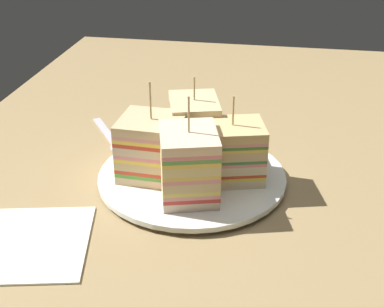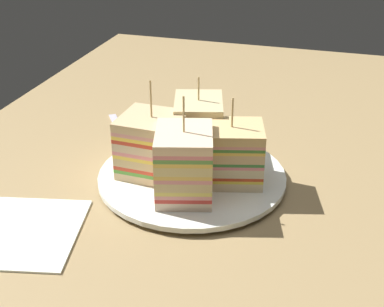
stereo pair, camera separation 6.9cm
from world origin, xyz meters
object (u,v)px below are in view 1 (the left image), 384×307
object	(u,v)px
plate	(192,177)
spoon	(117,144)
sandwich_wedge_0	(194,129)
sandwich_wedge_3	(231,151)
chip_pile	(192,175)
napkin	(35,242)
sandwich_wedge_1	(153,147)
sandwich_wedge_2	(189,164)

from	to	relation	value
plate	spoon	world-z (taller)	plate
sandwich_wedge_0	sandwich_wedge_3	world-z (taller)	sandwich_wedge_0
chip_pile	napkin	xyz separation A→B (cm)	(14.76, -15.03, -1.66)
sandwich_wedge_0	sandwich_wedge_3	xyz separation A→B (cm)	(4.74, 5.63, -0.44)
plate	sandwich_wedge_1	bearing A→B (deg)	-79.13
sandwich_wedge_2	chip_pile	xyz separation A→B (cm)	(-3.54, -0.21, -3.55)
plate	napkin	world-z (taller)	plate
plate	sandwich_wedge_1	distance (cm)	6.72
sandwich_wedge_0	sandwich_wedge_1	size ratio (longest dim) A/B	0.90
sandwich_wedge_1	sandwich_wedge_2	xyz separation A→B (cm)	(4.08, 5.47, 0.29)
sandwich_wedge_1	spoon	world-z (taller)	sandwich_wedge_1
chip_pile	plate	bearing A→B (deg)	-168.94
plate	sandwich_wedge_0	bearing A→B (deg)	-173.28
sandwich_wedge_0	sandwich_wedge_2	distance (cm)	10.11
sandwich_wedge_0	napkin	world-z (taller)	sandwich_wedge_0
sandwich_wedge_2	plate	bearing A→B (deg)	-9.84
sandwich_wedge_3	chip_pile	bearing A→B (deg)	5.42
plate	sandwich_wedge_3	distance (cm)	6.57
sandwich_wedge_1	chip_pile	world-z (taller)	sandwich_wedge_1
sandwich_wedge_2	spoon	distance (cm)	19.37
plate	spoon	bearing A→B (deg)	-122.13
sandwich_wedge_3	napkin	xyz separation A→B (cm)	(16.53, -19.78, -4.69)
sandwich_wedge_1	sandwich_wedge_3	xyz separation A→B (cm)	(-1.23, 10.00, -0.22)
chip_pile	sandwich_wedge_3	bearing A→B (deg)	110.40
sandwich_wedge_0	sandwich_wedge_1	xyz separation A→B (cm)	(5.97, -4.37, -0.22)
sandwich_wedge_0	spoon	xyz separation A→B (cm)	(-3.05, -12.25, -4.97)
plate	chip_pile	xyz separation A→B (cm)	(1.49, 0.29, 1.16)
sandwich_wedge_2	chip_pile	bearing A→B (deg)	-12.12
chip_pile	napkin	world-z (taller)	chip_pile
sandwich_wedge_2	sandwich_wedge_3	bearing A→B (deg)	-56.06
plate	napkin	distance (cm)	21.95
chip_pile	sandwich_wedge_2	bearing A→B (deg)	3.45
sandwich_wedge_3	napkin	size ratio (longest dim) A/B	0.83
chip_pile	spoon	bearing A→B (deg)	-126.04
sandwich_wedge_2	chip_pile	world-z (taller)	sandwich_wedge_2
plate	sandwich_wedge_3	xyz separation A→B (cm)	(-0.28, 5.04, 4.20)
sandwich_wedge_1	spoon	distance (cm)	12.89
sandwich_wedge_3	sandwich_wedge_1	bearing A→B (deg)	-7.96
sandwich_wedge_0	spoon	world-z (taller)	sandwich_wedge_0
sandwich_wedge_0	sandwich_wedge_3	size ratio (longest dim) A/B	1.02
sandwich_wedge_0	sandwich_wedge_1	distance (cm)	7.40
sandwich_wedge_3	spoon	distance (cm)	20.02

